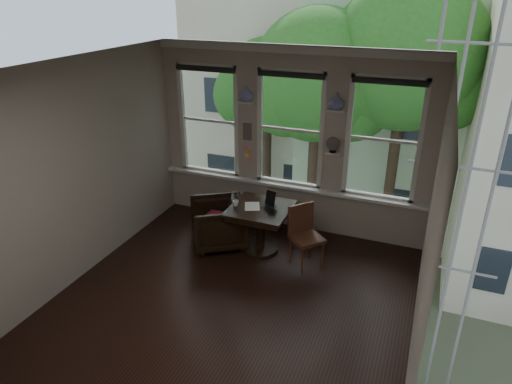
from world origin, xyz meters
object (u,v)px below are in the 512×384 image
at_px(table, 260,229).
at_px(mug, 236,203).
at_px(laptop, 267,210).
at_px(armchair_left, 218,223).
at_px(side_chair_right, 307,238).

xyz_separation_m(table, mug, (-0.37, -0.09, 0.42)).
height_order(table, laptop, laptop).
bearing_deg(armchair_left, mug, 53.44).
bearing_deg(side_chair_right, table, 121.83).
relative_size(armchair_left, side_chair_right, 0.90).
bearing_deg(side_chair_right, mug, 129.41).
height_order(laptop, mug, mug).
relative_size(armchair_left, laptop, 2.85).
xyz_separation_m(laptop, mug, (-0.49, -0.03, 0.03)).
distance_m(armchair_left, laptop, 0.90).
height_order(armchair_left, laptop, laptop).
bearing_deg(table, mug, -166.34).
distance_m(armchair_left, side_chair_right, 1.47).
bearing_deg(side_chair_right, laptop, 124.70).
height_order(table, side_chair_right, side_chair_right).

